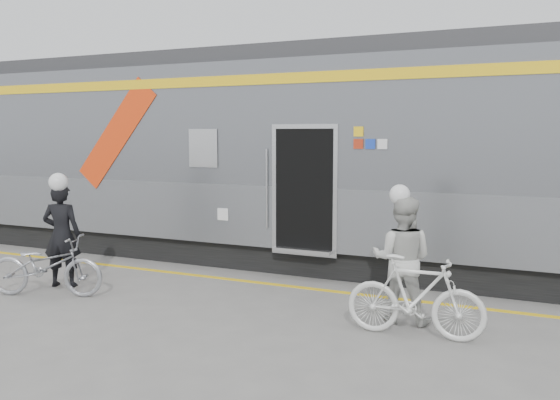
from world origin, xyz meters
The scene contains 9 objects.
ground centered at (0.00, 0.00, 0.00)m, with size 90.00×90.00×0.00m, color slate.
train centered at (-1.65, 4.19, 2.05)m, with size 24.00×3.17×4.10m.
safety_strip centered at (0.00, 2.15, 0.00)m, with size 24.00×0.12×0.01m, color yellow.
man centered at (-2.90, 0.60, 0.86)m, with size 0.63×0.41×1.72m, color black.
bicycle_left centered at (-2.70, 0.05, 0.47)m, with size 0.63×1.80×0.95m, color #A2A4AA.
woman centered at (2.61, 1.10, 0.85)m, with size 0.82×0.64×1.69m, color beige.
bicycle_right centered at (2.91, 0.55, 0.51)m, with size 0.48×1.71×1.03m, color silver.
helmet_man centered at (-2.90, 0.60, 1.87)m, with size 0.30×0.30×0.30m, color white.
helmet_woman centered at (2.61, 1.10, 1.83)m, with size 0.27×0.27×0.27m, color white.
Camera 1 is at (4.36, -6.62, 2.51)m, focal length 38.00 mm.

